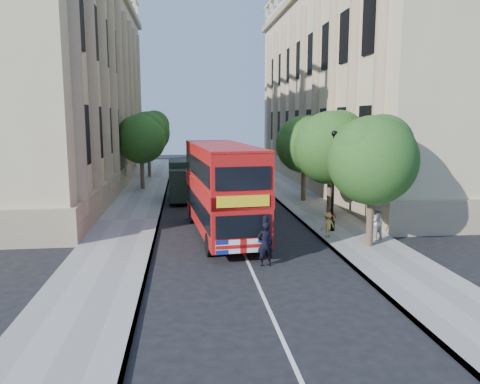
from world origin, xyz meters
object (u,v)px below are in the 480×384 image
object	(u,v)px
double_decker_bus	(222,187)
box_van	(184,182)
police_constable	(265,244)
lamp_post	(333,185)
woman_pedestrian	(375,221)

from	to	relation	value
double_decker_bus	box_van	world-z (taller)	double_decker_bus
box_van	police_constable	size ratio (longest dim) A/B	2.82
lamp_post	box_van	distance (m)	12.82
double_decker_bus	box_van	bearing A→B (deg)	95.43
lamp_post	double_decker_bus	size ratio (longest dim) A/B	0.52
box_van	lamp_post	bearing A→B (deg)	-55.42
police_constable	woman_pedestrian	size ratio (longest dim) A/B	0.97
police_constable	box_van	bearing A→B (deg)	-84.80
police_constable	woman_pedestrian	xyz separation A→B (m)	(5.77, 2.88, 0.15)
lamp_post	box_van	bearing A→B (deg)	126.57
double_decker_bus	box_van	size ratio (longest dim) A/B	1.95
police_constable	double_decker_bus	bearing A→B (deg)	-82.37
lamp_post	box_van	world-z (taller)	lamp_post
lamp_post	box_van	size ratio (longest dim) A/B	1.01
lamp_post	double_decker_bus	xyz separation A→B (m)	(-5.69, 0.11, -0.02)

